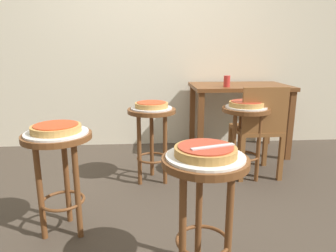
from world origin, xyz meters
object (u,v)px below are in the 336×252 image
(stool_foreground, at_px, (204,190))
(stool_rear, at_px, (152,127))
(serving_plate_foreground, at_px, (205,157))
(pizza_leftside, at_px, (246,104))
(serving_plate_leftside, at_px, (246,107))
(pizza_foreground, at_px, (206,151))
(pizza_rear, at_px, (152,105))
(dining_table, at_px, (239,96))
(serving_plate_rear, at_px, (152,108))
(pizza_server_knife, at_px, (213,147))
(cup_near_edge, at_px, (227,81))
(wooden_chair, at_px, (259,128))
(stool_middle, at_px, (59,159))
(stool_leftside, at_px, (245,126))
(serving_plate_middle, at_px, (57,133))
(pizza_middle, at_px, (56,128))

(stool_foreground, xyz_separation_m, stool_rear, (-0.23, 1.24, 0.00))
(serving_plate_foreground, xyz_separation_m, pizza_leftside, (0.60, 1.23, 0.03))
(stool_foreground, xyz_separation_m, serving_plate_leftside, (0.60, 1.23, 0.17))
(stool_foreground, height_order, pizza_foreground, pizza_foreground)
(pizza_leftside, distance_m, pizza_rear, 0.83)
(serving_plate_foreground, relative_size, serving_plate_leftside, 1.05)
(stool_foreground, bearing_deg, dining_table, 68.88)
(pizza_foreground, distance_m, stool_rear, 1.27)
(serving_plate_rear, xyz_separation_m, pizza_server_knife, (0.26, -1.26, 0.06))
(stool_rear, bearing_deg, stool_foreground, -79.62)
(stool_foreground, height_order, pizza_rear, pizza_rear)
(stool_rear, distance_m, cup_near_edge, 1.03)
(serving_plate_foreground, distance_m, cup_near_edge, 1.89)
(serving_plate_foreground, xyz_separation_m, dining_table, (0.77, 1.98, -0.02))
(serving_plate_leftside, distance_m, wooden_chair, 0.26)
(stool_middle, distance_m, dining_table, 2.19)
(serving_plate_rear, xyz_separation_m, dining_table, (0.99, 0.75, -0.02))
(pizza_leftside, relative_size, dining_table, 0.28)
(stool_leftside, relative_size, stool_rear, 1.00)
(pizza_foreground, distance_m, serving_plate_middle, 0.95)
(stool_leftside, bearing_deg, serving_plate_foreground, -116.01)
(stool_rear, relative_size, pizza_server_knife, 3.02)
(stool_foreground, relative_size, dining_table, 0.63)
(stool_leftside, relative_size, pizza_leftside, 2.22)
(serving_plate_middle, bearing_deg, stool_middle, 0.00)
(stool_rear, xyz_separation_m, serving_plate_rear, (0.00, 0.00, 0.17))
(pizza_foreground, height_order, cup_near_edge, cup_near_edge)
(stool_leftside, height_order, serving_plate_leftside, serving_plate_leftside)
(stool_rear, height_order, dining_table, dining_table)
(serving_plate_middle, bearing_deg, pizza_leftside, 27.75)
(stool_rear, height_order, serving_plate_rear, serving_plate_rear)
(serving_plate_foreground, distance_m, stool_rear, 1.27)
(pizza_middle, distance_m, cup_near_edge, 1.91)
(stool_rear, relative_size, wooden_chair, 0.78)
(serving_plate_middle, bearing_deg, wooden_chair, 27.05)
(wooden_chair, bearing_deg, stool_foreground, -120.21)
(pizza_middle, distance_m, stool_rear, 0.98)
(stool_foreground, bearing_deg, serving_plate_middle, 149.42)
(stool_rear, distance_m, serving_plate_rear, 0.17)
(stool_foreground, relative_size, wooden_chair, 0.78)
(serving_plate_foreground, bearing_deg, serving_plate_leftside, 63.99)
(pizza_middle, height_order, pizza_leftside, same)
(pizza_rear, height_order, dining_table, dining_table)
(serving_plate_middle, distance_m, pizza_rear, 0.96)
(serving_plate_middle, distance_m, cup_near_edge, 1.92)
(pizza_foreground, xyz_separation_m, pizza_server_knife, (0.03, -0.02, 0.03))
(serving_plate_foreground, relative_size, dining_table, 0.36)
(stool_foreground, bearing_deg, serving_plate_leftside, 63.99)
(pizza_rear, bearing_deg, stool_middle, -127.99)
(stool_leftside, bearing_deg, serving_plate_leftside, 180.00)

